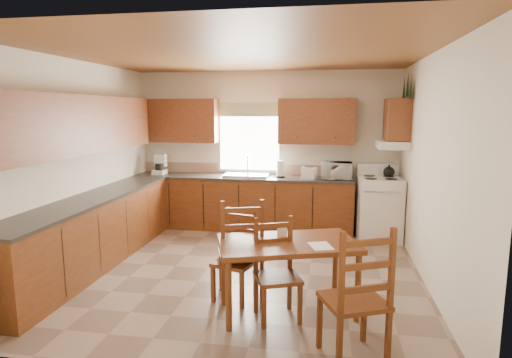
% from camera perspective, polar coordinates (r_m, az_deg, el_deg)
% --- Properties ---
extents(floor, '(4.50, 4.50, 0.00)m').
position_cam_1_polar(floor, '(5.63, -2.07, -12.08)').
color(floor, '#87705C').
rests_on(floor, ground).
extents(ceiling, '(4.50, 4.50, 0.00)m').
position_cam_1_polar(ceiling, '(5.29, -2.25, 16.33)').
color(ceiling, brown).
rests_on(ceiling, floor).
extents(wall_left, '(4.50, 4.50, 0.00)m').
position_cam_1_polar(wall_left, '(6.16, -23.09, 2.00)').
color(wall_left, beige).
rests_on(wall_left, floor).
extents(wall_right, '(4.50, 4.50, 0.00)m').
position_cam_1_polar(wall_right, '(5.31, 22.35, 1.00)').
color(wall_right, beige).
rests_on(wall_right, floor).
extents(wall_back, '(4.50, 4.50, 0.00)m').
position_cam_1_polar(wall_back, '(7.50, 1.41, 3.90)').
color(wall_back, beige).
rests_on(wall_back, floor).
extents(wall_front, '(4.50, 4.50, 0.00)m').
position_cam_1_polar(wall_front, '(3.16, -10.63, -3.65)').
color(wall_front, beige).
rests_on(wall_front, floor).
extents(lower_cab_back, '(3.75, 0.60, 0.88)m').
position_cam_1_polar(lower_cab_back, '(7.41, -1.83, -3.30)').
color(lower_cab_back, brown).
rests_on(lower_cab_back, floor).
extents(lower_cab_left, '(0.60, 3.60, 0.88)m').
position_cam_1_polar(lower_cab_left, '(6.05, -20.92, -6.78)').
color(lower_cab_left, brown).
rests_on(lower_cab_left, floor).
extents(counter_back, '(3.75, 0.63, 0.04)m').
position_cam_1_polar(counter_back, '(7.32, -1.85, 0.22)').
color(counter_back, '#35302A').
rests_on(counter_back, lower_cab_back).
extents(counter_left, '(0.63, 3.60, 0.04)m').
position_cam_1_polar(counter_left, '(5.95, -21.17, -2.51)').
color(counter_left, '#35302A').
rests_on(counter_left, lower_cab_left).
extents(backsplash, '(3.75, 0.01, 0.18)m').
position_cam_1_polar(backsplash, '(7.59, -1.41, 1.38)').
color(backsplash, '#A17960').
rests_on(backsplash, counter_back).
extents(upper_cab_back_left, '(1.41, 0.33, 0.75)m').
position_cam_1_polar(upper_cab_back_left, '(7.69, -10.35, 7.66)').
color(upper_cab_back_left, brown).
rests_on(upper_cab_back_left, wall_back).
extents(upper_cab_back_right, '(1.25, 0.33, 0.75)m').
position_cam_1_polar(upper_cab_back_right, '(7.22, 8.08, 7.62)').
color(upper_cab_back_right, brown).
rests_on(upper_cab_back_right, wall_back).
extents(upper_cab_left, '(0.33, 3.60, 0.75)m').
position_cam_1_polar(upper_cab_left, '(5.91, -22.84, 6.66)').
color(upper_cab_left, brown).
rests_on(upper_cab_left, wall_left).
extents(upper_cab_stove, '(0.33, 0.62, 0.62)m').
position_cam_1_polar(upper_cab_stove, '(6.86, 18.27, 7.55)').
color(upper_cab_stove, brown).
rests_on(upper_cab_stove, wall_right).
extents(range_hood, '(0.44, 0.62, 0.12)m').
position_cam_1_polar(range_hood, '(6.87, 17.70, 4.40)').
color(range_hood, silver).
rests_on(range_hood, wall_right).
extents(window_frame, '(1.13, 0.02, 1.18)m').
position_cam_1_polar(window_frame, '(7.50, -0.89, 5.43)').
color(window_frame, silver).
rests_on(window_frame, wall_back).
extents(window_pane, '(1.05, 0.01, 1.10)m').
position_cam_1_polar(window_pane, '(7.50, -0.90, 5.43)').
color(window_pane, white).
rests_on(window_pane, wall_back).
extents(window_valance, '(1.19, 0.01, 0.24)m').
position_cam_1_polar(window_valance, '(7.45, -0.95, 9.26)').
color(window_valance, '#496B35').
rests_on(window_valance, wall_back).
extents(sink_basin, '(0.75, 0.45, 0.04)m').
position_cam_1_polar(sink_basin, '(7.30, -1.28, 0.51)').
color(sink_basin, silver).
rests_on(sink_basin, counter_back).
extents(pine_decal_a, '(0.22, 0.22, 0.36)m').
position_cam_1_polar(pine_decal_a, '(6.57, 20.04, 11.60)').
color(pine_decal_a, black).
rests_on(pine_decal_a, wall_right).
extents(pine_decal_b, '(0.22, 0.22, 0.36)m').
position_cam_1_polar(pine_decal_b, '(6.89, 19.59, 11.82)').
color(pine_decal_b, black).
rests_on(pine_decal_b, wall_right).
extents(pine_decal_c, '(0.22, 0.22, 0.36)m').
position_cam_1_polar(pine_decal_c, '(7.20, 19.14, 11.39)').
color(pine_decal_c, black).
rests_on(pine_decal_c, wall_right).
extents(stove, '(0.70, 0.72, 0.98)m').
position_cam_1_polar(stove, '(7.06, 16.03, -3.89)').
color(stove, silver).
rests_on(stove, floor).
extents(coffeemaker, '(0.21, 0.24, 0.32)m').
position_cam_1_polar(coffeemaker, '(7.72, -12.76, 1.83)').
color(coffeemaker, silver).
rests_on(coffeemaker, counter_back).
extents(paper_towel, '(0.13, 0.13, 0.28)m').
position_cam_1_polar(paper_towel, '(7.21, 3.24, 1.35)').
color(paper_towel, white).
rests_on(paper_towel, counter_back).
extents(toaster, '(0.26, 0.21, 0.19)m').
position_cam_1_polar(toaster, '(7.10, 7.07, 0.81)').
color(toaster, silver).
rests_on(toaster, counter_back).
extents(microwave, '(0.46, 0.34, 0.28)m').
position_cam_1_polar(microwave, '(7.15, 10.70, 1.13)').
color(microwave, silver).
rests_on(microwave, counter_back).
extents(dining_table, '(1.55, 1.17, 0.73)m').
position_cam_1_polar(dining_table, '(4.49, 4.17, -12.77)').
color(dining_table, brown).
rests_on(dining_table, floor).
extents(chair_near_left, '(0.59, 0.57, 1.12)m').
position_cam_1_polar(chair_near_left, '(4.73, -2.09, -9.13)').
color(chair_near_left, brown).
rests_on(chair_near_left, floor).
extents(chair_near_right, '(0.62, 0.61, 1.15)m').
position_cam_1_polar(chair_near_right, '(3.70, 12.92, -14.49)').
color(chair_near_right, brown).
rests_on(chair_near_right, floor).
extents(chair_far_left, '(0.50, 0.48, 0.97)m').
position_cam_1_polar(chair_far_left, '(4.68, -2.89, -10.30)').
color(chair_far_left, brown).
rests_on(chair_far_left, floor).
extents(chair_far_right, '(0.53, 0.52, 0.98)m').
position_cam_1_polar(chair_far_right, '(4.26, 2.90, -12.16)').
color(chair_far_right, brown).
rests_on(chair_far_right, floor).
extents(table_paper, '(0.28, 0.32, 0.00)m').
position_cam_1_polar(table_paper, '(4.25, 8.61, -8.82)').
color(table_paper, white).
rests_on(table_paper, dining_table).
extents(table_card, '(0.10, 0.04, 0.13)m').
position_cam_1_polar(table_card, '(4.44, 3.50, -7.07)').
color(table_card, white).
rests_on(table_card, dining_table).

